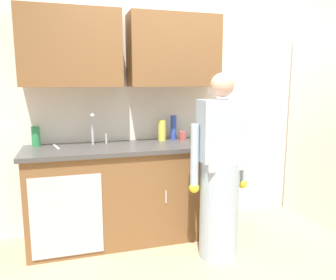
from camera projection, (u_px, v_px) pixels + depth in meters
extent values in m
plane|color=tan|center=(208.00, 263.00, 2.87)|extent=(9.00, 9.00, 0.00)
cube|color=silver|center=(172.00, 100.00, 3.64)|extent=(4.80, 0.10, 2.70)
cube|color=brown|center=(71.00, 48.00, 3.05)|extent=(0.91, 0.34, 0.70)
cube|color=brown|center=(174.00, 51.00, 3.33)|extent=(0.91, 0.34, 0.70)
cube|color=silver|center=(323.00, 130.00, 3.48)|extent=(0.04, 1.10, 2.10)
cube|color=brown|center=(130.00, 194.00, 3.30)|extent=(1.90, 0.60, 0.90)
cube|color=#B7BABF|center=(67.00, 217.00, 2.85)|extent=(0.60, 0.01, 0.72)
cylinder|color=silver|center=(166.00, 197.00, 3.08)|extent=(0.01, 0.01, 0.12)
cylinder|color=silver|center=(209.00, 193.00, 3.21)|extent=(0.01, 0.01, 0.12)
cube|color=#474442|center=(129.00, 147.00, 3.23)|extent=(1.96, 0.66, 0.04)
cube|color=#B7BABF|center=(99.00, 150.00, 3.14)|extent=(0.50, 0.36, 0.03)
cylinder|color=#B7BABF|center=(92.00, 129.00, 3.25)|extent=(0.02, 0.02, 0.30)
sphere|color=#B7BABF|center=(92.00, 116.00, 3.17)|extent=(0.04, 0.04, 0.04)
cylinder|color=#B7BABF|center=(106.00, 139.00, 3.30)|extent=(0.02, 0.02, 0.10)
cube|color=white|center=(219.00, 253.00, 2.98)|extent=(0.20, 0.26, 0.06)
cylinder|color=#A3B7C6|center=(219.00, 209.00, 2.93)|extent=(0.34, 0.34, 0.88)
cube|color=#A3B7C6|center=(221.00, 130.00, 2.81)|extent=(0.38, 0.22, 0.52)
sphere|color=#D9A186|center=(222.00, 85.00, 2.75)|extent=(0.20, 0.20, 0.20)
cube|color=white|center=(227.00, 161.00, 2.74)|extent=(0.32, 0.04, 0.16)
cylinder|color=#A3B7C6|center=(195.00, 156.00, 2.80)|extent=(0.07, 0.07, 0.55)
sphere|color=yellow|center=(194.00, 188.00, 2.85)|extent=(0.09, 0.09, 0.09)
cylinder|color=#A3B7C6|center=(243.00, 153.00, 2.93)|extent=(0.07, 0.07, 0.55)
sphere|color=yellow|center=(242.00, 183.00, 2.98)|extent=(0.09, 0.09, 0.09)
cylinder|color=#334CB2|center=(173.00, 127.00, 3.54)|extent=(0.06, 0.06, 0.26)
cylinder|color=#2D8C4C|center=(36.00, 136.00, 3.16)|extent=(0.08, 0.08, 0.19)
cylinder|color=#D8D14C|center=(162.00, 130.00, 3.46)|extent=(0.08, 0.08, 0.22)
cylinder|color=#66388C|center=(208.00, 127.00, 3.61)|extent=(0.07, 0.07, 0.24)
cylinder|color=#B24C47|center=(183.00, 136.00, 3.51)|extent=(0.08, 0.08, 0.09)
cube|color=silver|center=(56.00, 147.00, 3.14)|extent=(0.07, 0.24, 0.01)
cube|color=#4CBF4C|center=(196.00, 138.00, 3.57)|extent=(0.11, 0.07, 0.03)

